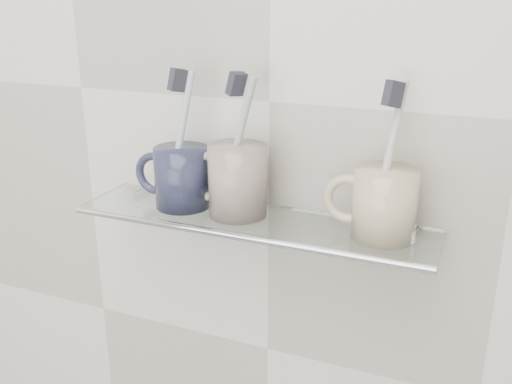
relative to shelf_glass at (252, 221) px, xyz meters
The scene contains 18 objects.
wall_back 0.17m from the shelf_glass, 90.00° to the left, with size 2.50×2.50×0.00m, color silver.
shelf_glass is the anchor object (origin of this frame).
shelf_rail 0.06m from the shelf_glass, 90.00° to the right, with size 0.01×0.01×0.50m, color silver.
bracket_left 0.22m from the shelf_glass, 167.38° to the left, with size 0.02×0.02×0.03m, color silver.
bracket_right 0.22m from the shelf_glass, 12.62° to the left, with size 0.02×0.02×0.03m, color silver.
mug_left 0.12m from the shelf_glass, behind, with size 0.08×0.08×0.09m, color #181C32.
mug_left_handle 0.16m from the shelf_glass, behind, with size 0.06×0.06×0.01m, color #181C32.
toothbrush_left 0.15m from the shelf_glass, behind, with size 0.01×0.01×0.19m, color silver.
bristles_left 0.22m from the shelf_glass, behind, with size 0.01×0.02×0.03m, color #272831.
mug_center 0.06m from the shelf_glass, 168.11° to the left, with size 0.08×0.08×0.10m, color silver.
mug_center_handle 0.09m from the shelf_glass, behind, with size 0.07×0.07×0.01m, color silver.
toothbrush_center 0.11m from the shelf_glass, 168.11° to the left, with size 0.01×0.01×0.19m, color #9CA8B3.
bristles_center 0.19m from the shelf_glass, 168.11° to the left, with size 0.01×0.02×0.03m, color #272831.
mug_right 0.18m from the shelf_glass, ahead, with size 0.08×0.08×0.09m, color beige.
mug_right_handle 0.14m from the shelf_glass, ahead, with size 0.07×0.07×0.01m, color beige.
toothbrush_right 0.21m from the shelf_glass, ahead, with size 0.01×0.01×0.19m, color silver.
bristles_right 0.26m from the shelf_glass, ahead, with size 0.01×0.02×0.03m, color #272831.
chrome_cap 0.20m from the shelf_glass, ahead, with size 0.04×0.04×0.02m, color silver.
Camera 1 is at (0.28, 0.37, 1.39)m, focal length 40.00 mm.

